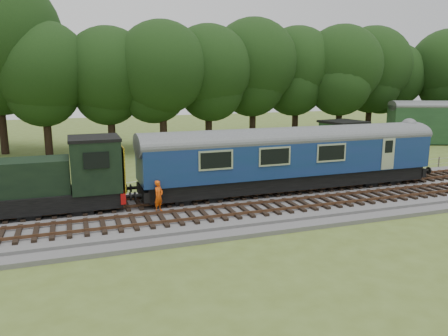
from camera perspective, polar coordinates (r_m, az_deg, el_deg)
name	(u,v)px	position (r m, az deg, el deg)	size (l,w,h in m)	color
ground	(246,208)	(24.07, 2.83, -5.19)	(120.00, 120.00, 0.00)	#516324
ballast	(246,205)	(24.01, 2.84, -4.79)	(70.00, 7.00, 0.35)	#4C4C4F
track_north	(236,194)	(25.20, 1.64, -3.41)	(67.20, 2.40, 0.21)	black
track_south	(257,208)	(22.54, 4.38, -5.29)	(67.20, 2.40, 0.21)	black
fence	(219,188)	(28.13, -0.63, -2.67)	(64.00, 0.12, 1.00)	#6B6054
tree_line	(164,148)	(44.73, -7.85, 2.63)	(70.00, 8.00, 18.00)	black
dmu_railcar	(292,153)	(26.16, 8.85, 1.93)	(18.05, 2.86, 3.88)	black
shunter_loco	(39,182)	(23.31, -23.03, -1.66)	(8.91, 2.60, 3.38)	black
worker	(159,196)	(22.25, -8.54, -3.64)	(0.58, 0.38, 1.60)	#FF570D
shed	(343,136)	(43.66, 15.24, 4.08)	(4.11, 4.11, 2.94)	#1B3C1F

